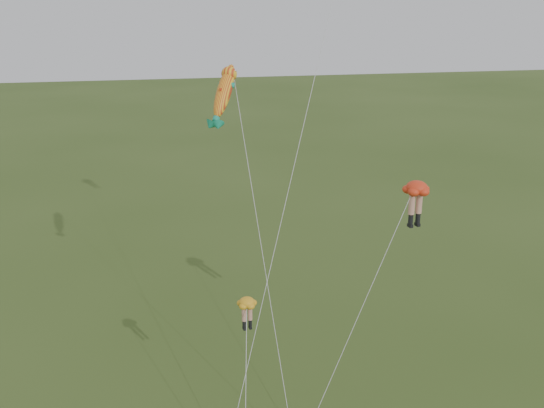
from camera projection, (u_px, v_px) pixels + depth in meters
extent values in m
cylinder|color=silver|center=(289.00, 186.00, 32.13)|extent=(8.59, 10.61, 24.37)
ellipsoid|color=red|center=(417.00, 188.00, 31.03)|extent=(1.70, 1.70, 0.73)
cylinder|color=tan|center=(412.00, 204.00, 31.24)|extent=(0.32, 0.32, 1.11)
cylinder|color=black|center=(411.00, 219.00, 31.51)|extent=(0.25, 0.25, 0.56)
cube|color=black|center=(410.00, 226.00, 31.62)|extent=(0.24, 0.35, 0.16)
cylinder|color=tan|center=(419.00, 203.00, 31.39)|extent=(0.32, 0.32, 1.11)
cylinder|color=black|center=(418.00, 218.00, 31.66)|extent=(0.25, 0.25, 0.56)
cube|color=black|center=(417.00, 224.00, 31.78)|extent=(0.24, 0.35, 0.16)
cylinder|color=silver|center=(360.00, 313.00, 30.95)|extent=(6.63, 3.14, 12.80)
ellipsoid|color=gold|center=(247.00, 302.00, 29.19)|extent=(1.16, 1.16, 0.50)
cylinder|color=tan|center=(244.00, 314.00, 29.33)|extent=(0.22, 0.22, 0.77)
cylinder|color=black|center=(244.00, 324.00, 29.52)|extent=(0.17, 0.17, 0.38)
cube|color=black|center=(244.00, 329.00, 29.60)|extent=(0.16, 0.24, 0.11)
cylinder|color=tan|center=(250.00, 313.00, 29.44)|extent=(0.22, 0.22, 0.77)
cylinder|color=black|center=(250.00, 323.00, 29.62)|extent=(0.17, 0.17, 0.38)
cube|color=black|center=(250.00, 328.00, 29.70)|extent=(0.16, 0.24, 0.11)
cylinder|color=silver|center=(246.00, 395.00, 28.42)|extent=(0.89, 4.16, 8.00)
ellipsoid|color=yellow|center=(224.00, 91.00, 32.47)|extent=(2.25, 2.84, 3.15)
sphere|color=yellow|center=(224.00, 91.00, 32.47)|extent=(1.44, 1.55, 1.27)
cone|color=#16926E|center=(224.00, 91.00, 32.47)|extent=(1.24, 1.40, 1.17)
cone|color=#16926E|center=(224.00, 91.00, 32.47)|extent=(1.24, 1.40, 1.17)
cone|color=#16926E|center=(224.00, 91.00, 32.47)|extent=(0.70, 0.79, 0.66)
cone|color=#16926E|center=(224.00, 91.00, 32.47)|extent=(0.70, 0.79, 0.66)
cone|color=#B62B13|center=(224.00, 91.00, 32.47)|extent=(0.73, 0.80, 0.66)
cylinder|color=silver|center=(258.00, 263.00, 31.75)|extent=(2.21, 7.93, 16.92)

